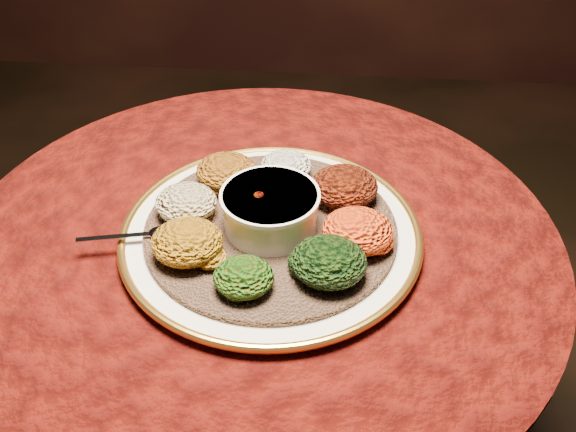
{
  "coord_description": "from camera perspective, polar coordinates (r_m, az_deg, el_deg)",
  "views": [
    {
      "loc": [
        0.12,
        -0.76,
        1.4
      ],
      "look_at": [
        0.05,
        0.02,
        0.76
      ],
      "focal_mm": 40.0,
      "sensor_mm": 36.0,
      "label": 1
    }
  ],
  "objects": [
    {
      "name": "table",
      "position": [
        1.15,
        -2.47,
        -8.36
      ],
      "size": [
        0.96,
        0.96,
        0.73
      ],
      "color": "black",
      "rests_on": "ground"
    },
    {
      "name": "platter",
      "position": [
        1.0,
        -1.54,
        -1.61
      ],
      "size": [
        0.51,
        0.51,
        0.02
      ],
      "rotation": [
        0.0,
        0.0,
        0.15
      ],
      "color": "white",
      "rests_on": "table"
    },
    {
      "name": "injera",
      "position": [
        0.99,
        -1.55,
        -1.14
      ],
      "size": [
        0.51,
        0.51,
        0.01
      ],
      "primitive_type": "cylinder",
      "rotation": [
        0.0,
        0.0,
        0.41
      ],
      "color": "brown",
      "rests_on": "platter"
    },
    {
      "name": "stew_bowl",
      "position": [
        0.97,
        -1.59,
        0.72
      ],
      "size": [
        0.15,
        0.15,
        0.06
      ],
      "color": "white",
      "rests_on": "injera"
    },
    {
      "name": "spoon",
      "position": [
        0.99,
        -11.76,
        -1.52
      ],
      "size": [
        0.15,
        0.05,
        0.01
      ],
      "rotation": [
        0.0,
        0.0,
        -2.92
      ],
      "color": "silver",
      "rests_on": "injera"
    },
    {
      "name": "portion_ayib",
      "position": [
        1.08,
        -0.18,
        4.49
      ],
      "size": [
        0.09,
        0.08,
        0.04
      ],
      "primitive_type": "ellipsoid",
      "color": "white",
      "rests_on": "injera"
    },
    {
      "name": "portion_kitfo",
      "position": [
        1.03,
        5.02,
        2.65
      ],
      "size": [
        0.11,
        0.1,
        0.05
      ],
      "primitive_type": "ellipsoid",
      "color": "black",
      "rests_on": "injera"
    },
    {
      "name": "portion_tikil",
      "position": [
        0.95,
        6.19,
        -1.33
      ],
      "size": [
        0.11,
        0.1,
        0.05
      ],
      "primitive_type": "ellipsoid",
      "color": "#BD8A0F",
      "rests_on": "injera"
    },
    {
      "name": "portion_gomen",
      "position": [
        0.89,
        3.65,
        -4.06
      ],
      "size": [
        0.11,
        0.1,
        0.05
      ],
      "primitive_type": "ellipsoid",
      "color": "black",
      "rests_on": "injera"
    },
    {
      "name": "portion_mixveg",
      "position": [
        0.88,
        -3.96,
        -5.43
      ],
      "size": [
        0.08,
        0.08,
        0.04
      ],
      "primitive_type": "ellipsoid",
      "color": "#932509",
      "rests_on": "injera"
    },
    {
      "name": "portion_kik",
      "position": [
        0.93,
        -8.96,
        -2.3
      ],
      "size": [
        0.1,
        0.1,
        0.05
      ],
      "primitive_type": "ellipsoid",
      "color": "#9B610D",
      "rests_on": "injera"
    },
    {
      "name": "portion_timatim",
      "position": [
        1.01,
        -9.04,
        1.19
      ],
      "size": [
        0.1,
        0.09,
        0.05
      ],
      "primitive_type": "ellipsoid",
      "color": "#730906",
      "rests_on": "injera"
    },
    {
      "name": "portion_shiro",
      "position": [
        1.07,
        -5.5,
        3.98
      ],
      "size": [
        0.1,
        0.1,
        0.05
      ],
      "primitive_type": "ellipsoid",
      "color": "#8A4710",
      "rests_on": "injera"
    }
  ]
}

